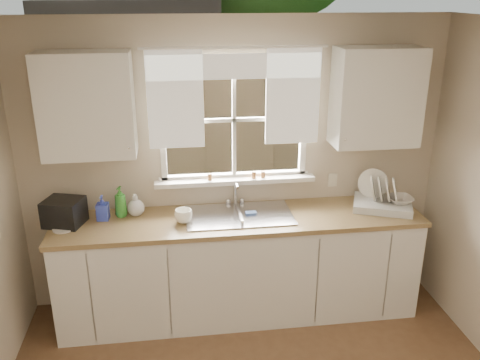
{
  "coord_description": "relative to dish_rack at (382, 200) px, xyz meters",
  "views": [
    {
      "loc": [
        -0.51,
        -2.1,
        2.68
      ],
      "look_at": [
        0.0,
        1.65,
        1.25
      ],
      "focal_mm": 38.0,
      "sensor_mm": 36.0,
      "label": 1
    }
  ],
  "objects": [
    {
      "name": "room_walls",
      "position": [
        -1.24,
        -1.77,
        0.26
      ],
      "size": [
        3.62,
        4.02,
        2.5
      ],
      "color": "beige",
      "rests_on": "ground"
    },
    {
      "name": "ceiling",
      "position": [
        -1.24,
        -1.71,
        1.52
      ],
      "size": [
        3.6,
        4.0,
        0.02
      ],
      "primitive_type": "cube",
      "color": "silver",
      "rests_on": "room_walls"
    },
    {
      "name": "window",
      "position": [
        -1.24,
        0.3,
        0.51
      ],
      "size": [
        1.38,
        0.16,
        1.06
      ],
      "color": "white",
      "rests_on": "room_walls"
    },
    {
      "name": "curtains",
      "position": [
        -1.24,
        0.24,
        0.96
      ],
      "size": [
        1.5,
        0.03,
        0.81
      ],
      "color": "white",
      "rests_on": "room_walls"
    },
    {
      "name": "base_cabinets",
      "position": [
        -1.24,
        -0.03,
        -0.54
      ],
      "size": [
        3.0,
        0.62,
        0.87
      ],
      "primitive_type": "cube",
      "color": "silver",
      "rests_on": "ground"
    },
    {
      "name": "countertop",
      "position": [
        -1.24,
        -0.03,
        -0.09
      ],
      "size": [
        3.04,
        0.65,
        0.04
      ],
      "primitive_type": "cube",
      "color": "olive",
      "rests_on": "base_cabinets"
    },
    {
      "name": "upper_cabinet_left",
      "position": [
        -2.39,
        0.12,
        0.87
      ],
      "size": [
        0.7,
        0.33,
        0.8
      ],
      "primitive_type": "cube",
      "color": "silver",
      "rests_on": "room_walls"
    },
    {
      "name": "upper_cabinet_right",
      "position": [
        -0.09,
        0.12,
        0.87
      ],
      "size": [
        0.7,
        0.33,
        0.8
      ],
      "primitive_type": "cube",
      "color": "silver",
      "rests_on": "room_walls"
    },
    {
      "name": "wall_outlet",
      "position": [
        -0.36,
        0.28,
        0.1
      ],
      "size": [
        0.08,
        0.01,
        0.12
      ],
      "primitive_type": "cube",
      "color": "beige",
      "rests_on": "room_walls"
    },
    {
      "name": "sill_jars",
      "position": [
        -1.18,
        0.23,
        0.2
      ],
      "size": [
        0.5,
        0.04,
        0.06
      ],
      "color": "brown",
      "rests_on": "window"
    },
    {
      "name": "sink",
      "position": [
        -1.24,
        0.01,
        -0.14
      ],
      "size": [
        0.88,
        0.52,
        0.4
      ],
      "color": "#B7B7BC",
      "rests_on": "countertop"
    },
    {
      "name": "dish_rack",
      "position": [
        0.0,
        0.0,
        0.0
      ],
      "size": [
        0.58,
        0.52,
        0.31
      ],
      "color": "silver",
      "rests_on": "countertop"
    },
    {
      "name": "bowl",
      "position": [
        0.13,
        -0.05,
        0.02
      ],
      "size": [
        0.22,
        0.22,
        0.05
      ],
      "primitive_type": "imported",
      "rotation": [
        0.0,
        0.0,
        -0.03
      ],
      "color": "silver",
      "rests_on": "dish_rack"
    },
    {
      "name": "soap_bottle_a",
      "position": [
        -2.21,
        0.13,
        0.06
      ],
      "size": [
        0.13,
        0.13,
        0.26
      ],
      "primitive_type": "imported",
      "rotation": [
        0.0,
        0.0,
        -0.33
      ],
      "color": "#32872C",
      "rests_on": "countertop"
    },
    {
      "name": "soap_bottle_b",
      "position": [
        -2.35,
        0.08,
        0.04
      ],
      "size": [
        0.1,
        0.1,
        0.21
      ],
      "primitive_type": "imported",
      "rotation": [
        0.0,
        0.0,
        -0.1
      ],
      "color": "#3244BE",
      "rests_on": "countertop"
    },
    {
      "name": "soap_bottle_c",
      "position": [
        -2.08,
        0.14,
        0.02
      ],
      "size": [
        0.16,
        0.16,
        0.18
      ],
      "primitive_type": "imported",
      "rotation": [
        0.0,
        0.0,
        -0.16
      ],
      "color": "beige",
      "rests_on": "countertop"
    },
    {
      "name": "saucer",
      "position": [
        -2.64,
        -0.07,
        -0.06
      ],
      "size": [
        0.16,
        0.16,
        0.01
      ],
      "primitive_type": "cylinder",
      "color": "silver",
      "rests_on": "countertop"
    },
    {
      "name": "cup",
      "position": [
        -1.7,
        -0.06,
        -0.01
      ],
      "size": [
        0.17,
        0.17,
        0.11
      ],
      "primitive_type": "imported",
      "rotation": [
        0.0,
        0.0,
        0.22
      ],
      "color": "white",
      "rests_on": "countertop"
    },
    {
      "name": "black_appliance",
      "position": [
        -2.64,
        0.04,
        0.04
      ],
      "size": [
        0.35,
        0.32,
        0.21
      ],
      "primitive_type": "cube",
      "rotation": [
        0.0,
        0.0,
        -0.3
      ],
      "color": "black",
      "rests_on": "countertop"
    }
  ]
}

